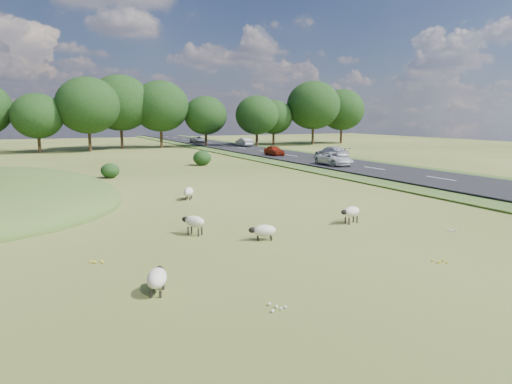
# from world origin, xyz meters

# --- Properties ---
(ground) EXTENTS (160.00, 160.00, 0.00)m
(ground) POSITION_xyz_m (0.00, 20.00, 0.00)
(ground) COLOR #46581B
(ground) RESTS_ON ground
(road) EXTENTS (8.00, 150.00, 0.25)m
(road) POSITION_xyz_m (20.00, 30.00, 0.12)
(road) COLOR black
(road) RESTS_ON ground
(treeline) EXTENTS (96.28, 14.66, 11.70)m
(treeline) POSITION_xyz_m (-1.06, 55.44, 6.57)
(treeline) COLOR black
(treeline) RESTS_ON ground
(shrubs) EXTENTS (23.45, 12.63, 1.58)m
(shrubs) POSITION_xyz_m (-1.86, 27.43, 0.71)
(shrubs) COLOR black
(shrubs) RESTS_ON ground
(sheep_0) EXTENTS (0.96, 1.17, 0.84)m
(sheep_0) POSITION_xyz_m (-2.68, 0.28, 0.59)
(sheep_0) COLOR beige
(sheep_0) RESTS_ON ground
(sheep_1) EXTENTS (1.18, 0.66, 0.83)m
(sheep_1) POSITION_xyz_m (4.74, -0.86, 0.58)
(sheep_1) COLOR beige
(sheep_1) RESTS_ON ground
(sheep_2) EXTENTS (0.90, 1.33, 0.74)m
(sheep_2) POSITION_xyz_m (-5.65, -5.65, 0.47)
(sheep_2) COLOR beige
(sheep_2) RESTS_ON ground
(sheep_3) EXTENTS (0.99, 1.36, 0.76)m
(sheep_3) POSITION_xyz_m (-0.44, 8.65, 0.48)
(sheep_3) COLOR beige
(sheep_3) RESTS_ON ground
(sheep_4) EXTENTS (1.19, 0.78, 0.66)m
(sheep_4) POSITION_xyz_m (-0.35, -1.79, 0.41)
(sheep_4) COLOR beige
(sheep_4) RESTS_ON ground
(car_0) EXTENTS (1.46, 3.62, 1.23)m
(car_0) POSITION_xyz_m (18.10, 33.07, 0.87)
(car_0) COLOR #9B2610
(car_0) RESTS_ON road
(car_1) EXTENTS (1.48, 4.25, 1.40)m
(car_1) POSITION_xyz_m (21.90, 51.31, 0.95)
(car_1) COLOR #A7A8AE
(car_1) RESTS_ON road
(car_2) EXTENTS (2.13, 4.61, 1.28)m
(car_2) POSITION_xyz_m (18.10, 64.05, 0.89)
(car_2) COLOR #B0B4B9
(car_2) RESTS_ON road
(car_4) EXTENTS (2.04, 5.02, 1.46)m
(car_4) POSITION_xyz_m (21.90, 25.96, 0.98)
(car_4) COLOR silver
(car_4) RESTS_ON road
(car_5) EXTENTS (2.12, 4.59, 1.28)m
(car_5) POSITION_xyz_m (18.10, 19.91, 0.89)
(car_5) COLOR white
(car_5) RESTS_ON road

